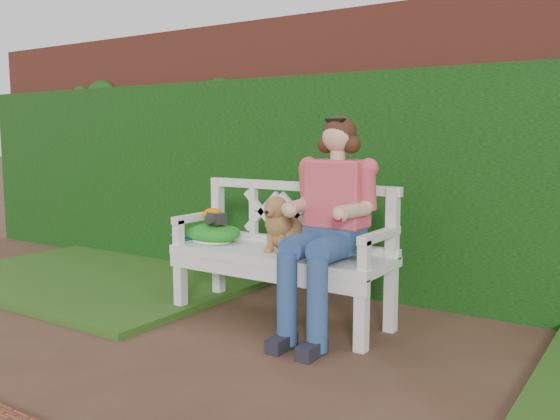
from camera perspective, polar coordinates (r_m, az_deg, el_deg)
The scene contains 11 objects.
ground at distance 3.17m, azimuth -0.08°, elevation -15.79°, with size 60.00×60.00×0.00m, color #452C1E.
brick_wall at distance 4.62m, azimuth 13.16°, elevation 5.35°, with size 10.00×0.30×2.20m, color brown.
ivy_hedge at distance 4.43m, azimuth 12.07°, elevation 2.06°, with size 10.00×0.18×1.70m, color #1F6019.
grass_left at distance 5.35m, azimuth -16.42°, elevation -6.14°, with size 2.60×2.00×0.05m, color #224D16.
garden_bench at distance 3.97m, azimuth -0.00°, elevation -7.32°, with size 1.58×0.60×0.48m, color white, non-canonical shape.
seated_woman at distance 3.66m, azimuth 5.16°, elevation -1.97°, with size 0.55×0.74×1.31m, color #FD4549, non-canonical shape.
dog at distance 3.89m, azimuth 0.35°, elevation -1.20°, with size 0.25×0.34×0.37m, color #B68046, non-canonical shape.
tennis_racket at distance 4.26m, azimuth -6.86°, elevation -2.87°, with size 0.57×0.24×0.03m, color silver, non-canonical shape.
green_bag at distance 4.23m, azimuth -6.49°, elevation -2.17°, with size 0.41×0.31×0.14m, color green, non-canonical shape.
camera_item at distance 4.16m, azimuth -6.13°, elevation -0.81°, with size 0.12×0.09×0.08m, color #262626.
baseball_glove at distance 4.23m, azimuth -6.47°, elevation -0.51°, with size 0.17×0.12×0.10m, color orange.
Camera 1 is at (1.62, -2.43, 1.24)m, focal length 38.00 mm.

